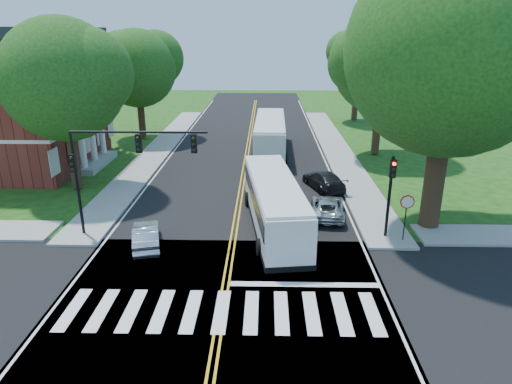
{
  "coord_description": "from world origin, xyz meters",
  "views": [
    {
      "loc": [
        1.74,
        -16.01,
        10.63
      ],
      "look_at": [
        1.21,
        7.02,
        2.4
      ],
      "focal_mm": 32.0,
      "sensor_mm": 36.0,
      "label": 1
    }
  ],
  "objects_px": {
    "signal_nw": "(118,159)",
    "dark_sedan": "(324,180)",
    "bus_follow": "(270,135)",
    "suv": "(327,207)",
    "signal_ne": "(391,187)",
    "bus_lead": "(274,203)",
    "hatchback": "(146,236)"
  },
  "relations": [
    {
      "from": "bus_lead",
      "to": "bus_follow",
      "type": "height_order",
      "value": "bus_follow"
    },
    {
      "from": "bus_follow",
      "to": "suv",
      "type": "distance_m",
      "value": 15.33
    },
    {
      "from": "bus_lead",
      "to": "bus_follow",
      "type": "relative_size",
      "value": 0.92
    },
    {
      "from": "bus_lead",
      "to": "dark_sedan",
      "type": "relative_size",
      "value": 2.55
    },
    {
      "from": "signal_ne",
      "to": "dark_sedan",
      "type": "xyz_separation_m",
      "value": [
        -2.39,
        8.09,
        -2.32
      ]
    },
    {
      "from": "bus_lead",
      "to": "dark_sedan",
      "type": "bearing_deg",
      "value": -125.43
    },
    {
      "from": "signal_nw",
      "to": "suv",
      "type": "relative_size",
      "value": 1.71
    },
    {
      "from": "suv",
      "to": "bus_follow",
      "type": "bearing_deg",
      "value": -70.84
    },
    {
      "from": "signal_ne",
      "to": "dark_sedan",
      "type": "height_order",
      "value": "signal_ne"
    },
    {
      "from": "signal_nw",
      "to": "dark_sedan",
      "type": "xyz_separation_m",
      "value": [
        11.66,
        8.1,
        -3.73
      ]
    },
    {
      "from": "bus_follow",
      "to": "hatchback",
      "type": "xyz_separation_m",
      "value": [
        -6.49,
        -19.24,
        -1.04
      ]
    },
    {
      "from": "signal_ne",
      "to": "bus_lead",
      "type": "xyz_separation_m",
      "value": [
        -5.99,
        1.35,
        -1.46
      ]
    },
    {
      "from": "signal_nw",
      "to": "hatchback",
      "type": "bearing_deg",
      "value": -40.69
    },
    {
      "from": "hatchback",
      "to": "bus_lead",
      "type": "bearing_deg",
      "value": -172.62
    },
    {
      "from": "bus_follow",
      "to": "suv",
      "type": "xyz_separation_m",
      "value": [
        3.37,
        -14.92,
        -1.07
      ]
    },
    {
      "from": "suv",
      "to": "dark_sedan",
      "type": "distance_m",
      "value": 5.04
    },
    {
      "from": "signal_nw",
      "to": "bus_lead",
      "type": "relative_size",
      "value": 0.64
    },
    {
      "from": "bus_follow",
      "to": "suv",
      "type": "bearing_deg",
      "value": 103.63
    },
    {
      "from": "signal_nw",
      "to": "dark_sedan",
      "type": "relative_size",
      "value": 1.63
    },
    {
      "from": "bus_lead",
      "to": "suv",
      "type": "distance_m",
      "value": 3.76
    },
    {
      "from": "signal_nw",
      "to": "suv",
      "type": "height_order",
      "value": "signal_nw"
    },
    {
      "from": "signal_nw",
      "to": "hatchback",
      "type": "relative_size",
      "value": 1.93
    },
    {
      "from": "signal_nw",
      "to": "dark_sedan",
      "type": "distance_m",
      "value": 14.68
    },
    {
      "from": "suv",
      "to": "signal_nw",
      "type": "bearing_deg",
      "value": 21.71
    },
    {
      "from": "signal_ne",
      "to": "hatchback",
      "type": "relative_size",
      "value": 1.19
    },
    {
      "from": "signal_nw",
      "to": "suv",
      "type": "distance_m",
      "value": 12.3
    },
    {
      "from": "hatchback",
      "to": "suv",
      "type": "xyz_separation_m",
      "value": [
        9.85,
        4.32,
        -0.03
      ]
    },
    {
      "from": "signal_ne",
      "to": "bus_follow",
      "type": "distance_m",
      "value": 19.05
    },
    {
      "from": "signal_ne",
      "to": "suv",
      "type": "bearing_deg",
      "value": 131.98
    },
    {
      "from": "signal_ne",
      "to": "bus_lead",
      "type": "relative_size",
      "value": 0.39
    },
    {
      "from": "signal_ne",
      "to": "dark_sedan",
      "type": "relative_size",
      "value": 1.0
    },
    {
      "from": "signal_ne",
      "to": "bus_lead",
      "type": "bearing_deg",
      "value": 167.25
    }
  ]
}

